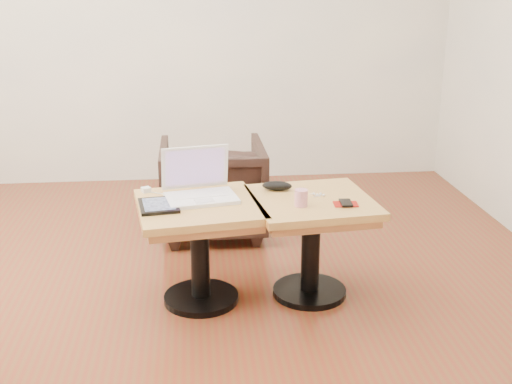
{
  "coord_description": "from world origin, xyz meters",
  "views": [
    {
      "loc": [
        0.1,
        -3.11,
        1.66
      ],
      "look_at": [
        0.41,
        0.01,
        0.61
      ],
      "focal_mm": 45.0,
      "sensor_mm": 36.0,
      "label": 1
    }
  ],
  "objects": [
    {
      "name": "room_shell",
      "position": [
        0.0,
        0.0,
        1.35
      ],
      "size": [
        4.52,
        4.52,
        2.71
      ],
      "color": "brown",
      "rests_on": "ground"
    },
    {
      "name": "tablet",
      "position": [
        -0.09,
        -0.03,
        0.57
      ],
      "size": [
        0.22,
        0.27,
        0.02
      ],
      "rotation": [
        0.0,
        0.0,
        0.15
      ],
      "color": "black",
      "rests_on": "side_table_left"
    },
    {
      "name": "laptop",
      "position": [
        0.12,
        0.1,
        0.61
      ],
      "size": [
        0.41,
        0.36,
        0.26
      ],
      "rotation": [
        0.0,
        0.0,
        0.19
      ],
      "color": "white",
      "rests_on": "side_table_left"
    },
    {
      "name": "charging_adapter",
      "position": [
        -0.17,
        0.21,
        0.57
      ],
      "size": [
        0.06,
        0.06,
        0.03
      ],
      "primitive_type": "cube",
      "rotation": [
        0.0,
        0.0,
        0.44
      ],
      "color": "white",
      "rests_on": "side_table_left"
    },
    {
      "name": "phone_on_sleeve",
      "position": [
        0.86,
        -0.09,
        0.57
      ],
      "size": [
        0.13,
        0.11,
        0.01
      ],
      "rotation": [
        0.0,
        0.0,
        -0.06
      ],
      "color": "#720503",
      "rests_on": "side_table_right"
    },
    {
      "name": "armchair",
      "position": [
        0.21,
        0.99,
        0.32
      ],
      "size": [
        0.68,
        0.7,
        0.64
      ],
      "primitive_type": "imported",
      "rotation": [
        0.0,
        0.0,
        3.15
      ],
      "color": "#2E1F1C",
      "rests_on": "ground"
    },
    {
      "name": "striped_cup",
      "position": [
        0.63,
        -0.09,
        0.6
      ],
      "size": [
        0.08,
        0.08,
        0.09
      ],
      "primitive_type": "cylinder",
      "rotation": [
        0.0,
        0.0,
        -0.28
      ],
      "color": "#C93462",
      "rests_on": "side_table_right"
    },
    {
      "name": "side_table_right",
      "position": [
        0.7,
        0.02,
        0.42
      ],
      "size": [
        0.68,
        0.68,
        0.56
      ],
      "rotation": [
        0.0,
        0.0,
        0.11
      ],
      "color": "black",
      "rests_on": "ground"
    },
    {
      "name": "glasses_case",
      "position": [
        0.54,
        0.17,
        0.58
      ],
      "size": [
        0.17,
        0.1,
        0.05
      ],
      "primitive_type": "ellipsoid",
      "rotation": [
        0.0,
        0.0,
        -0.2
      ],
      "color": "black",
      "rests_on": "side_table_right"
    },
    {
      "name": "earbuds_tangle",
      "position": [
        0.75,
        0.06,
        0.57
      ],
      "size": [
        0.07,
        0.05,
        0.01
      ],
      "color": "white",
      "rests_on": "side_table_right"
    },
    {
      "name": "side_table_left",
      "position": [
        0.11,
        0.01,
        0.42
      ],
      "size": [
        0.7,
        0.7,
        0.56
      ],
      "rotation": [
        0.0,
        0.0,
        0.15
      ],
      "color": "black",
      "rests_on": "ground"
    }
  ]
}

